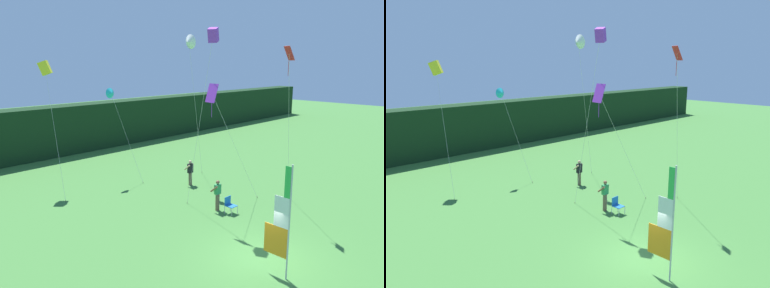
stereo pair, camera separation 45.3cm
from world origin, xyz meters
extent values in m
plane|color=#3D7533|center=(0.00, 0.00, 0.00)|extent=(120.00, 120.00, 0.00)
cube|color=black|center=(0.00, 22.43, 2.08)|extent=(80.00, 2.40, 4.16)
cylinder|color=#B7B7BC|center=(-0.55, -1.50, 2.18)|extent=(0.06, 0.06, 4.36)
cube|color=orange|center=(-0.55, -0.99, 1.37)|extent=(0.02, 0.97, 1.16)
cube|color=white|center=(-0.55, -1.17, 2.53)|extent=(0.02, 0.60, 1.16)
cube|color=green|center=(-0.55, -1.35, 3.69)|extent=(0.02, 0.23, 1.16)
cylinder|color=brown|center=(2.60, 4.49, 0.47)|extent=(0.22, 0.22, 0.93)
cube|color=#2D8E4C|center=(2.60, 4.49, 1.20)|extent=(0.36, 0.20, 0.53)
sphere|color=brown|center=(2.60, 4.49, 1.58)|extent=(0.20, 0.20, 0.20)
cylinder|color=brown|center=(2.37, 4.55, 1.24)|extent=(0.09, 0.48, 0.42)
cylinder|color=brown|center=(2.83, 4.50, 1.14)|extent=(0.09, 0.14, 0.56)
cylinder|color=brown|center=(4.54, 8.46, 0.42)|extent=(0.22, 0.22, 0.84)
cube|color=black|center=(4.54, 8.46, 1.14)|extent=(0.36, 0.20, 0.60)
sphere|color=tan|center=(4.54, 8.46, 1.56)|extent=(0.20, 0.20, 0.20)
cylinder|color=tan|center=(4.31, 8.52, 1.21)|extent=(0.09, 0.48, 0.42)
cylinder|color=tan|center=(4.77, 8.47, 1.11)|extent=(0.09, 0.14, 0.56)
cylinder|color=#BCBCC1|center=(2.52, 3.44, 0.21)|extent=(0.03, 0.03, 0.42)
cylinder|color=#BCBCC1|center=(3.00, 3.44, 0.21)|extent=(0.03, 0.03, 0.42)
cylinder|color=#BCBCC1|center=(2.52, 3.92, 0.21)|extent=(0.03, 0.03, 0.42)
cylinder|color=#BCBCC1|center=(3.00, 3.92, 0.21)|extent=(0.03, 0.03, 0.42)
cube|color=#1E66B2|center=(2.76, 3.68, 0.43)|extent=(0.48, 0.48, 0.03)
cube|color=#1E66B2|center=(2.76, 3.92, 0.67)|extent=(0.48, 0.03, 0.44)
cylinder|color=brown|center=(2.15, 6.35, 0.04)|extent=(0.03, 0.03, 0.08)
cylinder|color=silver|center=(2.06, 5.37, 4.52)|extent=(0.19, 1.97, 9.04)
cube|color=purple|center=(1.97, 4.39, 9.04)|extent=(0.72, 0.64, 0.74)
cylinder|color=brown|center=(7.05, 2.79, 0.04)|extent=(0.03, 0.03, 0.08)
cylinder|color=silver|center=(5.79, 2.29, 4.10)|extent=(2.54, 1.01, 8.21)
cube|color=red|center=(4.53, 1.80, 8.21)|extent=(0.53, 0.62, 0.67)
cylinder|color=red|center=(4.53, 1.80, 7.49)|extent=(0.02, 0.02, 0.70)
cylinder|color=brown|center=(2.64, 10.94, 0.04)|extent=(0.03, 0.03, 0.08)
cylinder|color=silver|center=(2.24, 11.97, 2.92)|extent=(0.82, 2.07, 5.84)
cone|color=#23B2C6|center=(1.83, 13.00, 5.83)|extent=(0.70, 0.35, 0.68)
cylinder|color=brown|center=(7.04, 9.74, 0.04)|extent=(0.03, 0.03, 0.08)
cylinder|color=silver|center=(6.00, 9.36, 4.50)|extent=(2.09, 0.77, 9.01)
cone|color=white|center=(4.97, 8.99, 9.01)|extent=(0.44, 0.89, 0.91)
cylinder|color=brown|center=(5.68, 4.04, 0.04)|extent=(0.03, 0.03, 0.08)
cylinder|color=silver|center=(3.69, 4.11, 3.17)|extent=(4.00, 0.15, 6.35)
cube|color=purple|center=(1.69, 4.19, 6.34)|extent=(0.38, 0.70, 0.89)
cylinder|color=purple|center=(1.69, 4.19, 5.53)|extent=(0.02, 0.02, 0.70)
cylinder|color=brown|center=(-2.51, 11.51, 0.04)|extent=(0.03, 0.03, 0.08)
cylinder|color=silver|center=(-2.05, 13.15, 3.72)|extent=(0.94, 3.29, 7.45)
cube|color=yellow|center=(-1.59, 14.78, 7.44)|extent=(0.93, 0.89, 0.93)
camera|label=1|loc=(-11.60, -7.49, 7.78)|focal=34.39mm
camera|label=2|loc=(-11.28, -7.81, 7.78)|focal=34.39mm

